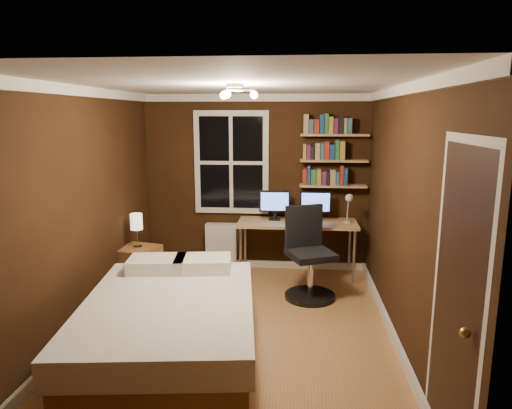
# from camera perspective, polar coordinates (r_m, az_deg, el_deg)

# --- Properties ---
(floor) EXTENTS (4.20, 4.20, 0.00)m
(floor) POSITION_cam_1_polar(r_m,az_deg,el_deg) (4.93, -2.23, -15.66)
(floor) COLOR #99683D
(floor) RESTS_ON ground
(wall_back) EXTENTS (3.20, 0.04, 2.50)m
(wall_back) POSITION_cam_1_polar(r_m,az_deg,el_deg) (6.55, 0.02, 2.66)
(wall_back) COLOR black
(wall_back) RESTS_ON ground
(wall_left) EXTENTS (0.04, 4.20, 2.50)m
(wall_left) POSITION_cam_1_polar(r_m,az_deg,el_deg) (4.97, -20.99, -0.87)
(wall_left) COLOR black
(wall_left) RESTS_ON ground
(wall_right) EXTENTS (0.04, 4.20, 2.50)m
(wall_right) POSITION_cam_1_polar(r_m,az_deg,el_deg) (4.58, 17.92, -1.63)
(wall_right) COLOR black
(wall_right) RESTS_ON ground
(ceiling) EXTENTS (3.20, 4.20, 0.02)m
(ceiling) POSITION_cam_1_polar(r_m,az_deg,el_deg) (4.40, -2.49, 14.78)
(ceiling) COLOR white
(ceiling) RESTS_ON wall_back
(window) EXTENTS (1.06, 0.06, 1.46)m
(window) POSITION_cam_1_polar(r_m,az_deg,el_deg) (6.52, -3.09, 5.26)
(window) COLOR silver
(window) RESTS_ON wall_back
(door) EXTENTS (0.03, 0.82, 2.05)m
(door) POSITION_cam_1_polar(r_m,az_deg,el_deg) (3.22, 23.60, -11.68)
(door) COLOR black
(door) RESTS_ON ground
(door_knob) EXTENTS (0.06, 0.06, 0.06)m
(door_knob) POSITION_cam_1_polar(r_m,az_deg,el_deg) (2.96, 24.66, -14.37)
(door_knob) COLOR #BA8B40
(door_knob) RESTS_ON door
(ceiling_fixture) EXTENTS (0.44, 0.44, 0.18)m
(ceiling_fixture) POSITION_cam_1_polar(r_m,az_deg,el_deg) (4.30, -2.65, 13.53)
(ceiling_fixture) COLOR beige
(ceiling_fixture) RESTS_ON ceiling
(bookshelf_lower) EXTENTS (0.92, 0.22, 0.03)m
(bookshelf_lower) POSITION_cam_1_polar(r_m,az_deg,el_deg) (6.43, 9.56, 2.33)
(bookshelf_lower) COLOR #9E7F4C
(bookshelf_lower) RESTS_ON wall_back
(books_row_lower) EXTENTS (0.60, 0.16, 0.23)m
(books_row_lower) POSITION_cam_1_polar(r_m,az_deg,el_deg) (6.41, 9.60, 3.48)
(books_row_lower) COLOR maroon
(books_row_lower) RESTS_ON bookshelf_lower
(bookshelf_middle) EXTENTS (0.92, 0.22, 0.03)m
(bookshelf_middle) POSITION_cam_1_polar(r_m,az_deg,el_deg) (6.39, 9.66, 5.44)
(bookshelf_middle) COLOR #9E7F4C
(bookshelf_middle) RESTS_ON wall_back
(books_row_middle) EXTENTS (0.54, 0.16, 0.23)m
(books_row_middle) POSITION_cam_1_polar(r_m,az_deg,el_deg) (6.38, 9.70, 6.60)
(books_row_middle) COLOR navy
(books_row_middle) RESTS_ON bookshelf_middle
(bookshelf_upper) EXTENTS (0.92, 0.22, 0.03)m
(bookshelf_upper) POSITION_cam_1_polar(r_m,az_deg,el_deg) (6.36, 9.77, 8.57)
(bookshelf_upper) COLOR #9E7F4C
(bookshelf_upper) RESTS_ON wall_back
(books_row_upper) EXTENTS (0.60, 0.16, 0.23)m
(books_row_upper) POSITION_cam_1_polar(r_m,az_deg,el_deg) (6.36, 9.81, 9.74)
(books_row_upper) COLOR #2A633F
(books_row_upper) RESTS_ON bookshelf_upper
(bed) EXTENTS (1.76, 2.27, 0.72)m
(bed) POSITION_cam_1_polar(r_m,az_deg,el_deg) (4.43, -10.71, -14.65)
(bed) COLOR brown
(bed) RESTS_ON ground
(nightstand) EXTENTS (0.56, 0.56, 0.58)m
(nightstand) POSITION_cam_1_polar(r_m,az_deg,el_deg) (6.05, -14.44, -7.83)
(nightstand) COLOR brown
(nightstand) RESTS_ON ground
(bedside_lamp) EXTENTS (0.15, 0.15, 0.43)m
(bedside_lamp) POSITION_cam_1_polar(r_m,az_deg,el_deg) (5.91, -14.67, -3.19)
(bedside_lamp) COLOR white
(bedside_lamp) RESTS_ON nightstand
(radiator) EXTENTS (0.45, 0.16, 0.67)m
(radiator) POSITION_cam_1_polar(r_m,az_deg,el_deg) (6.70, -4.34, -5.21)
(radiator) COLOR beige
(radiator) RESTS_ON ground
(desk) EXTENTS (1.63, 0.61, 0.77)m
(desk) POSITION_cam_1_polar(r_m,az_deg,el_deg) (6.31, 5.18, -2.68)
(desk) COLOR #9E7F4C
(desk) RESTS_ON ground
(monitor_left) EXTENTS (0.43, 0.12, 0.41)m
(monitor_left) POSITION_cam_1_polar(r_m,az_deg,el_deg) (6.34, 2.35, -0.11)
(monitor_left) COLOR black
(monitor_left) RESTS_ON desk
(monitor_right) EXTENTS (0.43, 0.12, 0.41)m
(monitor_right) POSITION_cam_1_polar(r_m,az_deg,el_deg) (6.34, 7.45, -0.19)
(monitor_right) COLOR black
(monitor_right) RESTS_ON desk
(desk_lamp) EXTENTS (0.14, 0.32, 0.44)m
(desk_lamp) POSITION_cam_1_polar(r_m,az_deg,el_deg) (6.22, 11.48, -0.42)
(desk_lamp) COLOR silver
(desk_lamp) RESTS_ON desk
(office_chair) EXTENTS (0.66, 0.66, 1.13)m
(office_chair) POSITION_cam_1_polar(r_m,az_deg,el_deg) (5.67, 6.61, -7.15)
(office_chair) COLOR black
(office_chair) RESTS_ON ground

